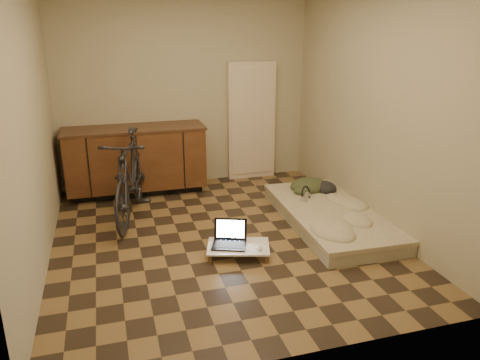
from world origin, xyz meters
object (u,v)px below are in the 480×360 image
object	(u,v)px
bicycle	(130,172)
laptop	(230,239)
futon	(330,216)
lap_desk	(238,247)

from	to	relation	value
bicycle	laptop	world-z (taller)	bicycle
futon	lap_desk	size ratio (longest dim) A/B	2.93
lap_desk	laptop	world-z (taller)	laptop
lap_desk	laptop	distance (m)	0.12
lap_desk	laptop	bearing A→B (deg)	154.51
lap_desk	futon	bearing A→B (deg)	36.79
lap_desk	laptop	size ratio (longest dim) A/B	1.69
laptop	futon	bearing A→B (deg)	37.76
bicycle	lap_desk	world-z (taller)	bicycle
bicycle	laptop	size ratio (longest dim) A/B	4.23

